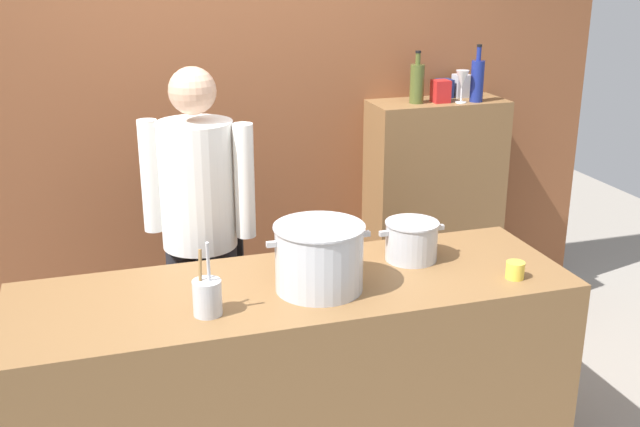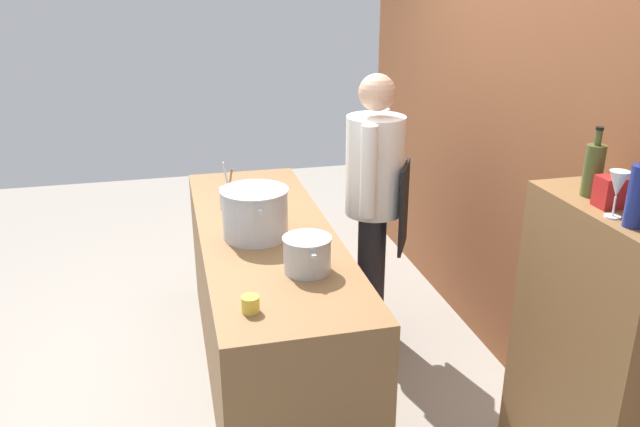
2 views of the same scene
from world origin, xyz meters
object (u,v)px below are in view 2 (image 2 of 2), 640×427
(wine_bottle_cobalt, at_px, (638,195))
(spice_tin_red, at_px, (609,192))
(stockpot_small, at_px, (307,254))
(wine_bottle_olive, at_px, (593,169))
(utensil_crock, at_px, (229,198))
(stockpot_large, at_px, (255,213))
(butter_jar, at_px, (250,304))
(wine_glass_tall, at_px, (618,185))
(chef, at_px, (375,193))

(wine_bottle_cobalt, relative_size, spice_tin_red, 2.56)
(stockpot_small, xyz_separation_m, wine_bottle_olive, (0.48, 1.06, 0.47))
(utensil_crock, height_order, wine_bottle_olive, wine_bottle_olive)
(stockpot_large, xyz_separation_m, butter_jar, (0.77, -0.13, -0.10))
(stockpot_small, distance_m, wine_bottle_olive, 1.26)
(butter_jar, height_order, spice_tin_red, spice_tin_red)
(wine_bottle_olive, xyz_separation_m, spice_tin_red, (0.13, -0.02, -0.05))
(utensil_crock, relative_size, spice_tin_red, 2.35)
(stockpot_small, height_order, wine_bottle_olive, wine_bottle_olive)
(wine_glass_tall, bearing_deg, spice_tin_red, 153.55)
(utensil_crock, height_order, butter_jar, utensil_crock)
(chef, height_order, spice_tin_red, chef)
(wine_glass_tall, bearing_deg, stockpot_large, -135.19)
(butter_jar, bearing_deg, wine_bottle_olive, 83.05)
(chef, xyz_separation_m, wine_glass_tall, (1.51, 0.41, 0.50))
(chef, bearing_deg, spice_tin_red, -134.52)
(stockpot_small, xyz_separation_m, wine_glass_tall, (0.71, 0.99, 0.48))
(wine_bottle_olive, xyz_separation_m, wine_glass_tall, (0.23, -0.07, 0.01))
(butter_jar, relative_size, wine_bottle_olive, 0.26)
(utensil_crock, height_order, spice_tin_red, spice_tin_red)
(chef, bearing_deg, butter_jar, 168.77)
(wine_bottle_olive, relative_size, spice_tin_red, 2.33)
(butter_jar, height_order, wine_bottle_cobalt, wine_bottle_cobalt)
(spice_tin_red, bearing_deg, chef, -162.04)
(chef, relative_size, spice_tin_red, 13.73)
(spice_tin_red, bearing_deg, wine_bottle_cobalt, -11.81)
(stockpot_large, xyz_separation_m, wine_bottle_cobalt, (1.27, 1.17, 0.43))
(utensil_crock, distance_m, wine_glass_tall, 2.10)
(wine_bottle_cobalt, height_order, wine_glass_tall, wine_bottle_cobalt)
(chef, bearing_deg, stockpot_small, 171.16)
(wine_glass_tall, height_order, spice_tin_red, wine_glass_tall)
(stockpot_large, bearing_deg, chef, 114.15)
(stockpot_large, distance_m, wine_glass_tall, 1.71)
(spice_tin_red, bearing_deg, utensil_crock, -139.33)
(chef, xyz_separation_m, butter_jar, (1.11, -0.89, -0.03))
(chef, xyz_separation_m, spice_tin_red, (1.41, 0.46, 0.44))
(chef, distance_m, wine_glass_tall, 1.64)
(wine_bottle_cobalt, relative_size, wine_glass_tall, 1.75)
(wine_bottle_olive, bearing_deg, wine_bottle_cobalt, -10.30)
(stockpot_small, height_order, utensil_crock, utensil_crock)
(butter_jar, bearing_deg, utensil_crock, 177.84)
(chef, distance_m, stockpot_large, 0.83)
(utensil_crock, distance_m, wine_bottle_olive, 1.97)
(wine_bottle_cobalt, bearing_deg, spice_tin_red, 168.19)
(utensil_crock, distance_m, butter_jar, 1.22)
(butter_jar, xyz_separation_m, wine_bottle_cobalt, (0.50, 1.31, 0.53))
(stockpot_small, bearing_deg, spice_tin_red, 59.52)
(utensil_crock, relative_size, butter_jar, 3.82)
(wine_bottle_cobalt, height_order, spice_tin_red, wine_bottle_cobalt)
(butter_jar, bearing_deg, wine_bottle_cobalt, 69.21)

